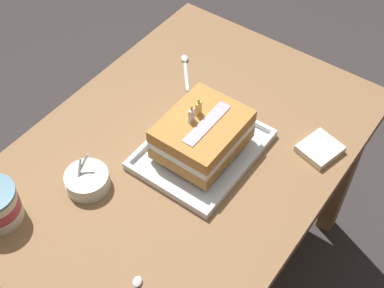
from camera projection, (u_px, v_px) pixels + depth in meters
ground_plane at (185, 271)px, 1.99m from camera, size 8.00×8.00×0.00m
dining_table at (183, 172)px, 1.52m from camera, size 1.13×0.80×0.72m
foil_tray at (202, 150)px, 1.43m from camera, size 0.35×0.27×0.02m
birthday_cake at (202, 134)px, 1.38m from camera, size 0.23×0.19×0.15m
bowl_stack at (87, 180)px, 1.35m from camera, size 0.12×0.12×0.09m
serving_spoon_near_tray at (185, 63)px, 1.67m from camera, size 0.14×0.12×0.01m
napkin_pile at (320, 149)px, 1.43m from camera, size 0.13×0.12×0.02m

